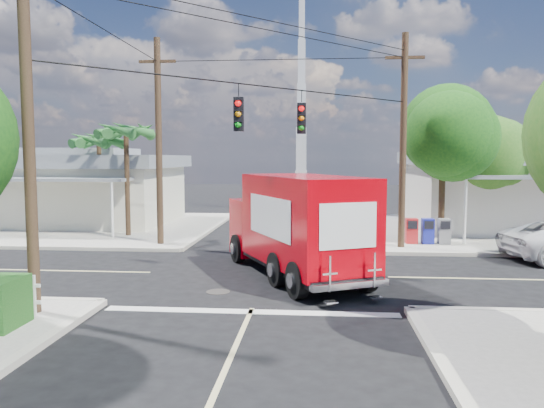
# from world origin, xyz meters

# --- Properties ---
(ground) EXTENTS (120.00, 120.00, 0.00)m
(ground) POSITION_xyz_m (0.00, 0.00, 0.00)
(ground) COLOR black
(ground) RESTS_ON ground
(sidewalk_ne) EXTENTS (14.12, 14.12, 0.14)m
(sidewalk_ne) POSITION_xyz_m (10.88, 10.88, 0.07)
(sidewalk_ne) COLOR #9F998F
(sidewalk_ne) RESTS_ON ground
(sidewalk_nw) EXTENTS (14.12, 14.12, 0.14)m
(sidewalk_nw) POSITION_xyz_m (-10.88, 10.88, 0.07)
(sidewalk_nw) COLOR #9F998F
(sidewalk_nw) RESTS_ON ground
(road_markings) EXTENTS (32.00, 32.00, 0.01)m
(road_markings) POSITION_xyz_m (0.00, -1.47, 0.01)
(road_markings) COLOR beige
(road_markings) RESTS_ON ground
(building_ne) EXTENTS (11.80, 10.20, 4.50)m
(building_ne) POSITION_xyz_m (12.50, 11.97, 2.32)
(building_ne) COLOR beige
(building_ne) RESTS_ON sidewalk_ne
(building_nw) EXTENTS (10.80, 10.20, 4.30)m
(building_nw) POSITION_xyz_m (-12.00, 12.46, 2.22)
(building_nw) COLOR beige
(building_nw) RESTS_ON sidewalk_nw
(radio_tower) EXTENTS (0.80, 0.80, 17.00)m
(radio_tower) POSITION_xyz_m (0.50, 20.00, 5.64)
(radio_tower) COLOR silver
(radio_tower) RESTS_ON ground
(tree_ne_front) EXTENTS (4.21, 4.14, 6.66)m
(tree_ne_front) POSITION_xyz_m (7.21, 6.76, 4.77)
(tree_ne_front) COLOR #422D1C
(tree_ne_front) RESTS_ON sidewalk_ne
(tree_ne_back) EXTENTS (3.77, 3.66, 5.82)m
(tree_ne_back) POSITION_xyz_m (9.81, 8.96, 4.19)
(tree_ne_back) COLOR #422D1C
(tree_ne_back) RESTS_ON sidewalk_ne
(palm_nw_front) EXTENTS (3.01, 3.08, 5.59)m
(palm_nw_front) POSITION_xyz_m (-7.50, 7.50, 5.04)
(palm_nw_front) COLOR #422D1C
(palm_nw_front) RESTS_ON sidewalk_nw
(palm_nw_back) EXTENTS (3.01, 3.08, 5.19)m
(palm_nw_back) POSITION_xyz_m (-9.50, 9.00, 4.67)
(palm_nw_back) COLOR #422D1C
(palm_nw_back) RESTS_ON sidewalk_nw
(utility_poles) EXTENTS (12.00, 10.68, 9.00)m
(utility_poles) POSITION_xyz_m (-1.58, 1.60, 4.67)
(utility_poles) COLOR #473321
(utility_poles) RESTS_ON ground
(vending_boxes) EXTENTS (1.90, 0.50, 1.10)m
(vending_boxes) POSITION_xyz_m (6.50, 6.20, 0.69)
(vending_boxes) COLOR red
(vending_boxes) RESTS_ON sidewalk_ne
(delivery_truck) EXTENTS (5.37, 7.90, 3.33)m
(delivery_truck) POSITION_xyz_m (0.97, -0.13, 1.69)
(delivery_truck) COLOR black
(delivery_truck) RESTS_ON ground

